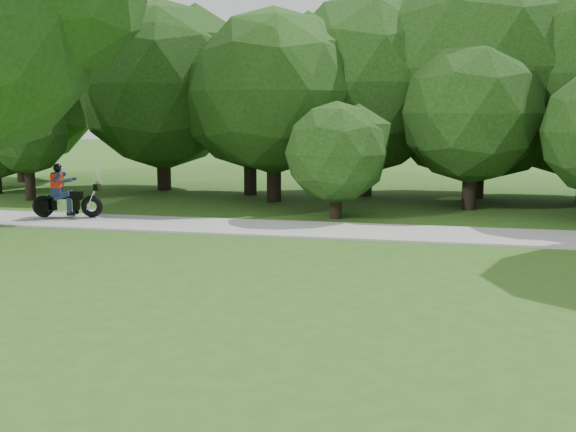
# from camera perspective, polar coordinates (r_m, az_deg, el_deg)

# --- Properties ---
(ground) EXTENTS (100.00, 100.00, 0.00)m
(ground) POSITION_cam_1_polar(r_m,az_deg,el_deg) (9.97, 6.04, -9.52)
(ground) COLOR #2F5819
(ground) RESTS_ON ground
(walkway) EXTENTS (60.00, 2.20, 0.06)m
(walkway) POSITION_cam_1_polar(r_m,az_deg,el_deg) (17.71, 8.95, -1.34)
(walkway) COLOR #9A9A95
(walkway) RESTS_ON ground
(tree_line) EXTENTS (40.70, 11.66, 7.84)m
(tree_line) POSITION_cam_1_polar(r_m,az_deg,el_deg) (24.14, 15.91, 9.84)
(tree_line) COLOR black
(tree_line) RESTS_ON ground
(touring_motorcycle) EXTENTS (1.93, 0.85, 1.48)m
(touring_motorcycle) POSITION_cam_1_polar(r_m,az_deg,el_deg) (20.60, -17.38, 1.38)
(touring_motorcycle) COLOR black
(touring_motorcycle) RESTS_ON walkway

